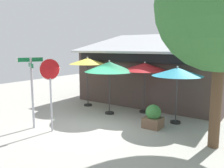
{
  "coord_description": "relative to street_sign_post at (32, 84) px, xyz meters",
  "views": [
    {
      "loc": [
        6.06,
        -7.47,
        3.23
      ],
      "look_at": [
        0.06,
        1.2,
        1.6
      ],
      "focal_mm": 37.93,
      "sensor_mm": 36.0,
      "label": 1
    }
  ],
  "objects": [
    {
      "name": "stop_sign",
      "position": [
        0.92,
        0.15,
        0.21
      ],
      "size": [
        0.31,
        0.76,
        2.83
      ],
      "color": "#A8AAB2",
      "rests_on": "ground"
    },
    {
      "name": "patio_umbrella_mustard_left",
      "position": [
        -0.58,
        4.07,
        0.68
      ],
      "size": [
        1.98,
        1.98,
        2.72
      ],
      "color": "black",
      "rests_on": "ground"
    },
    {
      "name": "patio_umbrella_crimson_right",
      "position": [
        2.64,
        4.59,
        0.5
      ],
      "size": [
        2.36,
        2.36,
        2.55
      ],
      "color": "black",
      "rests_on": "ground"
    },
    {
      "name": "cafe_building",
      "position": [
        2.03,
        7.54,
        -0.17
      ],
      "size": [
        8.7,
        5.67,
        4.17
      ],
      "color": "#473833",
      "rests_on": "ground"
    },
    {
      "name": "ground_plane",
      "position": [
        1.82,
        1.67,
        -1.83
      ],
      "size": [
        28.0,
        28.0,
        0.1
      ],
      "primitive_type": "cube",
      "color": "#9E9B93"
    },
    {
      "name": "sidewalk_planter",
      "position": [
        3.97,
        2.78,
        -1.34
      ],
      "size": [
        0.71,
        0.71,
        0.95
      ],
      "color": "brown",
      "rests_on": "ground"
    },
    {
      "name": "patio_umbrella_forest_green_center",
      "position": [
        1.35,
        3.42,
        0.53
      ],
      "size": [
        2.41,
        2.41,
        2.63
      ],
      "color": "black",
      "rests_on": "ground"
    },
    {
      "name": "street_sign_post",
      "position": [
        0.0,
        0.0,
        0.0
      ],
      "size": [
        0.84,
        0.9,
        2.86
      ],
      "color": "#A8AAB2",
      "rests_on": "ground"
    },
    {
      "name": "patio_umbrella_teal_far_right",
      "position": [
        4.53,
        3.85,
        0.42
      ],
      "size": [
        2.12,
        2.12,
        2.47
      ],
      "color": "black",
      "rests_on": "ground"
    }
  ]
}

